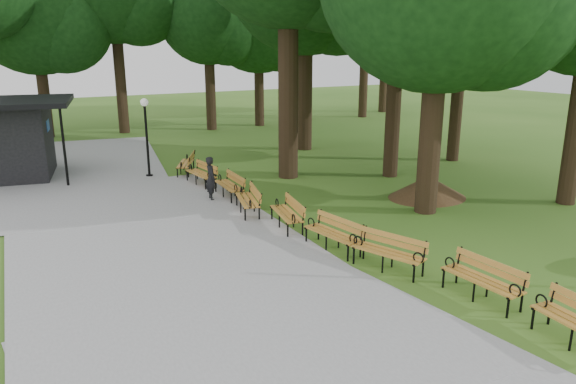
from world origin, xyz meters
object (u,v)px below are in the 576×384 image
person (211,179)px  bench_8 (186,164)px  bench_1 (482,280)px  bench_7 (201,174)px  lamp_post (146,121)px  bench_2 (388,253)px  bench_6 (229,186)px  bench_3 (333,234)px  dirt_mound (428,187)px  bench_4 (287,214)px  bench_5 (247,200)px

person → bench_8: person is taller
bench_1 → bench_7: (-1.77, 12.06, 0.00)m
lamp_post → bench_2: (2.43, -12.20, -1.87)m
bench_6 → bench_3: bearing=6.9°
bench_1 → lamp_post: bearing=-170.8°
bench_6 → bench_7: 2.19m
person → lamp_post: (-0.98, 4.45, 1.54)m
dirt_mound → bench_1: bench_1 is taller
bench_2 → bench_4: 3.91m
person → bench_8: (0.51, 4.25, -0.33)m
bench_3 → bench_8: size_ratio=1.00×
bench_7 → bench_8: bearing=171.9°
bench_3 → bench_6: size_ratio=1.00×
bench_2 → bench_3: 1.79m
lamp_post → bench_1: (3.16, -14.37, -1.87)m
bench_8 → bench_5: bearing=26.5°
person → bench_5: bearing=-162.8°
person → bench_6: 0.73m
dirt_mound → bench_5: bench_5 is taller
bench_8 → bench_4: bearing=29.4°
bench_6 → bench_8: bearing=-175.0°
lamp_post → bench_5: bearing=-77.6°
lamp_post → dirt_mound: (7.79, -7.92, -1.91)m
lamp_post → dirt_mound: size_ratio=1.32×
bench_1 → bench_5: bearing=-170.7°
bench_4 → bench_7: bearing=-164.2°
bench_4 → bench_6: 3.86m
bench_2 → bench_8: size_ratio=1.00×
bench_2 → bench_8: bearing=164.8°
bench_1 → bench_3: same height
bench_5 → bench_6: 1.99m
bench_1 → bench_6: (-1.53, 9.89, 0.00)m
lamp_post → bench_5: 6.88m
dirt_mound → bench_7: 8.51m
dirt_mound → bench_2: bench_2 is taller
bench_5 → bench_8: (0.08, 6.27, 0.00)m
bench_4 → bench_8: size_ratio=1.00×
lamp_post → bench_4: (1.82, -8.34, -1.87)m
lamp_post → bench_8: bearing=-7.5°
lamp_post → bench_4: 8.74m
bench_8 → bench_6: bearing=29.0°
bench_1 → bench_2: same height
bench_5 → bench_8: bearing=-165.7°
bench_2 → bench_8: 12.04m
person → bench_7: person is taller
bench_2 → bench_6: size_ratio=1.00×
dirt_mound → bench_5: bearing=167.2°
dirt_mound → bench_2: (-5.36, -4.28, 0.05)m
bench_3 → bench_4: 2.13m
bench_7 → bench_8: (0.10, 2.11, 0.00)m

